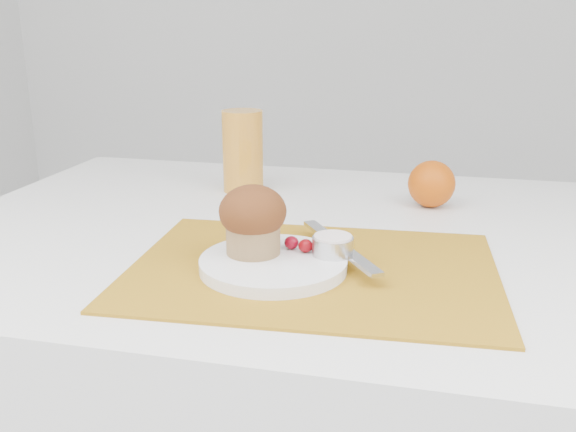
% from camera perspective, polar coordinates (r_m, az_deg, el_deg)
% --- Properties ---
extents(placemat, '(0.48, 0.36, 0.00)m').
position_cam_1_polar(placemat, '(0.81, 2.20, -4.76)').
color(placemat, '#AA7517').
rests_on(placemat, table).
extents(plate, '(0.21, 0.21, 0.01)m').
position_cam_1_polar(plate, '(0.81, -1.32, -4.27)').
color(plate, white).
rests_on(plate, placemat).
extents(ramekin, '(0.06, 0.06, 0.02)m').
position_cam_1_polar(ramekin, '(0.81, 4.00, -2.66)').
color(ramekin, silver).
rests_on(ramekin, plate).
extents(cream, '(0.05, 0.05, 0.01)m').
position_cam_1_polar(cream, '(0.81, 4.01, -1.93)').
color(cream, white).
rests_on(cream, ramekin).
extents(raspberry_near, '(0.02, 0.02, 0.02)m').
position_cam_1_polar(raspberry_near, '(0.83, 0.31, -2.37)').
color(raspberry_near, '#5A020E').
rests_on(raspberry_near, plate).
extents(raspberry_far, '(0.02, 0.02, 0.02)m').
position_cam_1_polar(raspberry_far, '(0.82, 1.58, -2.66)').
color(raspberry_far, '#590206').
rests_on(raspberry_far, plate).
extents(butter_knife, '(0.13, 0.19, 0.01)m').
position_cam_1_polar(butter_knife, '(0.84, 4.62, -2.66)').
color(butter_knife, '#BABBC3').
rests_on(butter_knife, plate).
extents(orange, '(0.08, 0.08, 0.08)m').
position_cam_1_polar(orange, '(1.10, 12.64, 2.80)').
color(orange, '#C95007').
rests_on(orange, table).
extents(juice_glass, '(0.08, 0.08, 0.15)m').
position_cam_1_polar(juice_glass, '(1.17, -4.04, 5.77)').
color(juice_glass, orange).
rests_on(juice_glass, table).
extents(muffin, '(0.09, 0.09, 0.09)m').
position_cam_1_polar(muffin, '(0.81, -3.14, -0.25)').
color(muffin, '#9C784B').
rests_on(muffin, plate).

